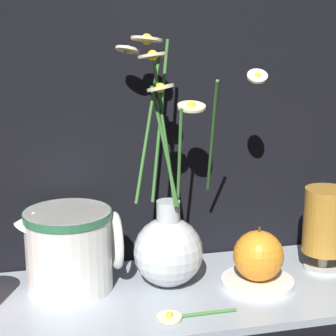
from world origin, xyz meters
TOP-DOWN VIEW (x-y plane):
  - ground_plane at (0.00, 0.00)m, footprint 6.00×6.00m
  - shelf at (0.00, 0.00)m, footprint 0.71×0.26m
  - vase_with_flowers at (0.01, 0.03)m, footprint 0.23×0.16m
  - ceramic_pitcher at (-0.14, 0.05)m, footprint 0.16×0.14m
  - tea_glass at (0.28, 0.02)m, footprint 0.07×0.07m
  - saucer_plate at (0.15, -0.01)m, footprint 0.12×0.12m
  - orange_fruit at (0.15, -0.01)m, footprint 0.08×0.08m
  - loose_daisy at (-0.00, -0.08)m, footprint 0.12×0.04m

SIDE VIEW (x-z plane):
  - ground_plane at x=0.00m, z-range 0.00..0.00m
  - shelf at x=0.00m, z-range 0.00..0.01m
  - loose_daisy at x=0.00m, z-range 0.01..0.02m
  - saucer_plate at x=0.15m, z-range 0.01..0.02m
  - orange_fruit at x=0.15m, z-range 0.02..0.11m
  - ceramic_pitcher at x=-0.14m, z-range 0.01..0.15m
  - vase_with_flowers at x=0.01m, z-range -0.11..0.28m
  - tea_glass at x=0.28m, z-range 0.02..0.17m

